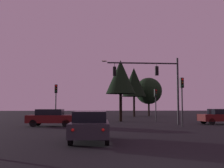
{
  "coord_description": "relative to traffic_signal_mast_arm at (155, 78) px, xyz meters",
  "views": [
    {
      "loc": [
        -2.23,
        -7.5,
        1.76
      ],
      "look_at": [
        -0.24,
        17.3,
        3.8
      ],
      "focal_mm": 44.18,
      "sensor_mm": 36.0,
      "label": 1
    }
  ],
  "objects": [
    {
      "name": "car_crossing_right",
      "position": [
        6.63,
        0.25,
        -3.78
      ],
      "size": [
        4.22,
        2.13,
        1.52
      ],
      "color": "#4C0F0F",
      "rests_on": "ground"
    },
    {
      "name": "tree_center_horizon",
      "position": [
        4.57,
        24.07,
        0.07
      ],
      "size": [
        4.92,
        4.92,
        7.12
      ],
      "color": "black",
      "rests_on": "ground"
    },
    {
      "name": "traffic_light_corner_right",
      "position": [
        1.38,
        5.44,
        -1.85
      ],
      "size": [
        0.34,
        0.37,
        3.82
      ],
      "color": "#232326",
      "rests_on": "ground"
    },
    {
      "name": "tree_left_far",
      "position": [
        1.22,
        20.47,
        1.36
      ],
      "size": [
        4.11,
        4.11,
        8.45
      ],
      "color": "black",
      "rests_on": "ground"
    },
    {
      "name": "tree_behind_sign",
      "position": [
        -2.69,
        6.11,
        0.68
      ],
      "size": [
        3.51,
        3.51,
        7.3
      ],
      "color": "black",
      "rests_on": "ground"
    },
    {
      "name": "traffic_light_median",
      "position": [
        -9.94,
        3.2,
        -1.66
      ],
      "size": [
        0.34,
        0.37,
        4.1
      ],
      "color": "#232326",
      "rests_on": "ground"
    },
    {
      "name": "ground_plane",
      "position": [
        -4.1,
        5.6,
        -4.57
      ],
      "size": [
        168.0,
        168.0,
        0.0
      ],
      "primitive_type": "plane",
      "color": "black",
      "rests_on": "ground"
    },
    {
      "name": "traffic_light_corner_left",
      "position": [
        1.78,
        -2.68,
        -1.52
      ],
      "size": [
        0.34,
        0.38,
        4.31
      ],
      "color": "#232326",
      "rests_on": "ground"
    },
    {
      "name": "car_nearside_lane",
      "position": [
        -6.3,
        -12.29,
        -3.78
      ],
      "size": [
        2.05,
        4.55,
        1.52
      ],
      "color": "#232328",
      "rests_on": "ground"
    },
    {
      "name": "car_crossing_left",
      "position": [
        -9.78,
        -1.33,
        -3.78
      ],
      "size": [
        4.44,
        2.07,
        1.52
      ],
      "color": "#4C0F0F",
      "rests_on": "ground"
    },
    {
      "name": "traffic_signal_mast_arm",
      "position": [
        0.0,
        0.0,
        0.0
      ],
      "size": [
        7.65,
        0.44,
        6.56
      ],
      "color": "#232326",
      "rests_on": "ground"
    }
  ]
}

